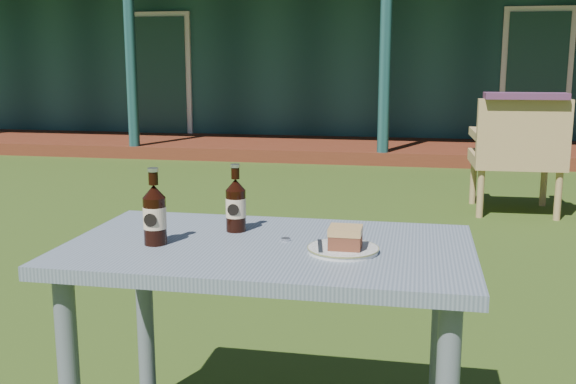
% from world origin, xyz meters
% --- Properties ---
extents(ground, '(80.00, 80.00, 0.00)m').
position_xyz_m(ground, '(0.00, 0.00, 0.00)').
color(ground, '#334916').
extents(pavilion, '(15.80, 8.30, 3.45)m').
position_xyz_m(pavilion, '(-0.00, 9.39, 1.61)').
color(pavilion, '#18403F').
rests_on(pavilion, ground).
extents(cafe_table, '(1.20, 0.70, 0.72)m').
position_xyz_m(cafe_table, '(0.00, -1.60, 0.62)').
color(cafe_table, slate).
rests_on(cafe_table, ground).
extents(plate, '(0.20, 0.20, 0.01)m').
position_xyz_m(plate, '(0.23, -1.64, 0.73)').
color(plate, silver).
rests_on(plate, cafe_table).
extents(cake_slice, '(0.09, 0.09, 0.06)m').
position_xyz_m(cake_slice, '(0.23, -1.65, 0.77)').
color(cake_slice, brown).
rests_on(cake_slice, plate).
extents(fork, '(0.04, 0.14, 0.00)m').
position_xyz_m(fork, '(0.16, -1.65, 0.74)').
color(fork, silver).
rests_on(fork, plate).
extents(cola_bottle_near, '(0.06, 0.07, 0.22)m').
position_xyz_m(cola_bottle_near, '(-0.14, -1.47, 0.81)').
color(cola_bottle_near, black).
rests_on(cola_bottle_near, cafe_table).
extents(cola_bottle_far, '(0.07, 0.07, 0.23)m').
position_xyz_m(cola_bottle_far, '(-0.33, -1.67, 0.81)').
color(cola_bottle_far, black).
rests_on(cola_bottle_far, cafe_table).
extents(bottle_cap, '(0.03, 0.03, 0.01)m').
position_xyz_m(bottle_cap, '(0.04, -1.56, 0.72)').
color(bottle_cap, silver).
rests_on(bottle_cap, cafe_table).
extents(armchair_left, '(0.73, 0.69, 0.96)m').
position_xyz_m(armchair_left, '(1.23, 2.28, 0.54)').
color(armchair_left, tan).
rests_on(armchair_left, ground).
extents(floral_throw, '(0.63, 0.23, 0.05)m').
position_xyz_m(floral_throw, '(1.24, 2.08, 0.99)').
color(floral_throw, '#552B4A').
rests_on(floral_throw, armchair_left).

